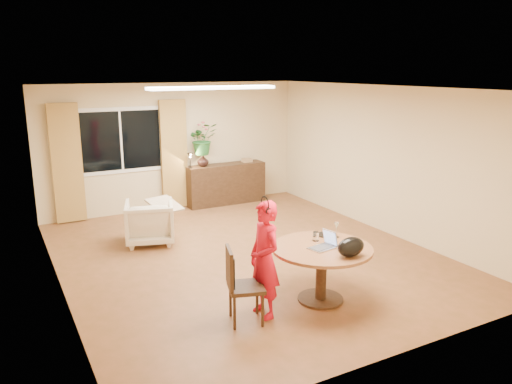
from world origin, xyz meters
TOP-DOWN VIEW (x-y plane):
  - floor at (0.00, 0.00)m, footprint 6.50×6.50m
  - ceiling at (0.00, 0.00)m, footprint 6.50×6.50m
  - wall_back at (0.00, 3.25)m, footprint 5.50×0.00m
  - wall_left at (-2.75, 0.00)m, footprint 0.00×6.50m
  - wall_right at (2.75, 0.00)m, footprint 0.00×6.50m
  - window at (-1.10, 3.23)m, footprint 1.70×0.03m
  - curtain_left at (-2.15, 3.15)m, footprint 0.55×0.08m
  - curtain_right at (-0.05, 3.15)m, footprint 0.55×0.08m
  - ceiling_panel at (0.00, 1.20)m, footprint 2.20×0.35m
  - dining_table at (0.12, -1.84)m, footprint 1.26×1.26m
  - dining_chair at (-0.97, -1.88)m, footprint 0.54×0.51m
  - child at (-0.70, -1.84)m, footprint 0.52×0.34m
  - laptop at (0.08, -1.88)m, footprint 0.37×0.28m
  - tumbler at (0.18, -1.62)m, footprint 0.10×0.10m
  - wine_glass at (0.50, -1.63)m, footprint 0.08×0.08m
  - pot_lid at (0.40, -1.48)m, footprint 0.27×0.27m
  - handbag at (0.22, -2.26)m, footprint 0.38×0.24m
  - armchair at (-1.16, 1.30)m, footprint 0.97×0.99m
  - throw at (-0.92, 1.21)m, footprint 0.57×0.65m
  - sideboard at (1.05, 3.01)m, footprint 1.74×0.43m
  - vase at (0.53, 3.01)m, footprint 0.29×0.29m
  - bouquet at (0.53, 3.01)m, footprint 0.62×0.54m
  - book_stack at (1.57, 3.01)m, footprint 0.24×0.20m
  - desk_lamp at (0.23, 2.96)m, footprint 0.15×0.15m

SIDE VIEW (x-z plane):
  - floor at x=0.00m, z-range 0.00..0.00m
  - armchair at x=-1.16m, z-range 0.00..0.73m
  - sideboard at x=1.05m, z-range 0.00..0.87m
  - dining_chair at x=-0.97m, z-range 0.00..0.91m
  - dining_table at x=0.12m, z-range 0.21..0.93m
  - child at x=-0.70m, z-range 0.00..1.41m
  - pot_lid at x=0.40m, z-range 0.72..0.75m
  - throw at x=-0.92m, z-range 0.73..0.76m
  - tumbler at x=0.18m, z-range 0.72..0.84m
  - wine_glass at x=0.50m, z-range 0.72..0.93m
  - laptop at x=0.08m, z-range 0.72..0.94m
  - handbag at x=0.22m, z-range 0.72..0.96m
  - book_stack at x=1.57m, z-range 0.87..0.96m
  - vase at x=0.53m, z-range 0.87..1.12m
  - desk_lamp at x=0.23m, z-range 0.87..1.20m
  - curtain_left at x=-2.15m, z-range 0.02..2.27m
  - curtain_right at x=-0.05m, z-range 0.02..2.27m
  - wall_back at x=0.00m, z-range -1.45..4.05m
  - wall_left at x=-2.75m, z-range -1.95..4.55m
  - wall_right at x=2.75m, z-range -1.95..4.55m
  - bouquet at x=0.53m, z-range 1.12..1.78m
  - window at x=-1.10m, z-range 0.85..2.15m
  - ceiling_panel at x=0.00m, z-range 2.54..2.59m
  - ceiling at x=0.00m, z-range 2.60..2.60m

